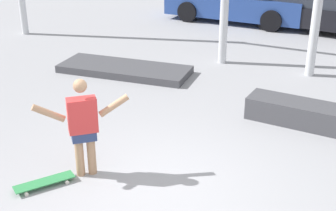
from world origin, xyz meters
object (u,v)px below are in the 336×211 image
at_px(skateboarder, 83,124).
at_px(skateboard, 44,182).
at_px(manual_pad, 125,69).
at_px(parked_car_blue, 236,0).
at_px(parked_car_black, 321,9).
at_px(grind_box, 320,117).

relative_size(skateboarder, skateboard, 1.80).
distance_m(manual_pad, parked_car_blue, 6.10).
height_order(skateboard, parked_car_blue, parked_car_blue).
distance_m(skateboarder, parked_car_blue, 10.12).
bearing_deg(manual_pad, parked_car_black, 60.47).
xyz_separation_m(parked_car_blue, parked_car_black, (2.73, -0.06, -0.04)).
bearing_deg(skateboard, grind_box, -8.16).
xyz_separation_m(skateboard, manual_pad, (-1.42, 4.55, 0.02)).
distance_m(grind_box, parked_car_black, 7.07).
distance_m(grind_box, manual_pad, 4.65).
relative_size(grind_box, parked_car_blue, 0.56).
xyz_separation_m(skateboarder, skateboard, (-0.34, -0.53, -0.74)).
relative_size(skateboard, grind_box, 0.32).
relative_size(manual_pad, parked_car_blue, 0.66).
relative_size(manual_pad, parked_car_black, 0.64).
height_order(manual_pad, parked_car_black, parked_car_black).
height_order(skateboarder, grind_box, skateboarder).
bearing_deg(grind_box, skateboard, -131.21).
relative_size(grind_box, manual_pad, 0.84).
bearing_deg(skateboarder, parked_car_black, 38.02).
height_order(parked_car_blue, parked_car_black, parked_car_blue).
relative_size(skateboarder, manual_pad, 0.49).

